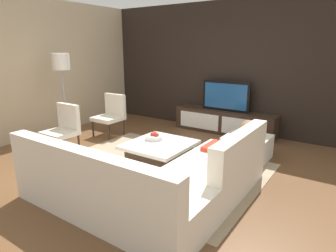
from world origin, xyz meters
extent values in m
plane|color=brown|center=(0.00, 0.00, 0.00)|extent=(14.00, 14.00, 0.00)
cube|color=black|center=(0.00, 2.70, 1.40)|extent=(6.40, 0.12, 2.80)
cube|color=#C6B28E|center=(-3.20, 0.20, 1.40)|extent=(0.12, 5.20, 2.80)
cube|color=tan|center=(-0.10, 0.00, 0.01)|extent=(3.21, 2.41, 0.01)
cube|color=#332319|center=(0.00, 2.40, 0.25)|extent=(2.22, 0.45, 0.50)
cube|color=white|center=(-0.51, 2.17, 0.25)|extent=(0.94, 0.01, 0.35)
cube|color=white|center=(0.51, 2.17, 0.25)|extent=(0.94, 0.01, 0.35)
cube|color=black|center=(0.00, 2.40, 0.82)|extent=(1.06, 0.05, 0.64)
cube|color=#194C8C|center=(0.00, 2.37, 0.82)|extent=(0.95, 0.01, 0.54)
cube|color=silver|center=(0.20, -1.30, 0.21)|extent=(2.38, 0.85, 0.43)
cube|color=silver|center=(0.20, -1.64, 0.64)|extent=(2.38, 0.18, 0.42)
cube|color=silver|center=(0.96, -0.13, 0.21)|extent=(0.85, 1.48, 0.43)
cube|color=silver|center=(1.30, -0.13, 0.64)|extent=(0.18, 1.48, 0.42)
cube|color=red|center=(-0.51, -1.30, 0.54)|extent=(0.36, 0.20, 0.22)
cube|color=red|center=(0.96, 0.24, 0.46)|extent=(0.60, 0.44, 0.06)
cube|color=#332319|center=(-0.10, 0.10, 0.17)|extent=(0.76, 0.81, 0.33)
cube|color=white|center=(-0.10, 0.10, 0.35)|extent=(0.95, 1.01, 0.05)
cylinder|color=#332319|center=(-2.08, -0.66, 0.19)|extent=(0.04, 0.04, 0.38)
cylinder|color=#332319|center=(-1.63, -0.66, 0.19)|extent=(0.04, 0.04, 0.38)
cylinder|color=#332319|center=(-2.08, -0.24, 0.19)|extent=(0.04, 0.04, 0.38)
cylinder|color=#332319|center=(-1.63, -0.24, 0.19)|extent=(0.04, 0.04, 0.38)
cube|color=silver|center=(-1.86, -0.45, 0.38)|extent=(0.53, 0.50, 0.08)
cube|color=silver|center=(-1.86, -0.24, 0.65)|extent=(0.53, 0.08, 0.45)
cylinder|color=#A5A5AA|center=(-2.57, 0.23, 0.01)|extent=(0.28, 0.28, 0.02)
cylinder|color=#A5A5AA|center=(-2.57, 0.23, 0.71)|extent=(0.03, 0.03, 1.38)
cylinder|color=white|center=(-2.57, 0.23, 1.56)|extent=(0.33, 0.33, 0.32)
cube|color=silver|center=(0.95, 1.17, 0.20)|extent=(0.70, 0.70, 0.40)
cylinder|color=silver|center=(-0.28, 0.20, 0.42)|extent=(0.28, 0.28, 0.07)
sphere|color=#B23326|center=(-0.23, 0.19, 0.47)|extent=(0.08, 0.08, 0.08)
sphere|color=#B23326|center=(-0.29, 0.22, 0.47)|extent=(0.09, 0.09, 0.09)
sphere|color=#B23326|center=(-0.29, 0.18, 0.47)|extent=(0.08, 0.08, 0.08)
cylinder|color=#332319|center=(-2.18, 0.58, 0.19)|extent=(0.04, 0.04, 0.38)
cylinder|color=#332319|center=(-1.72, 0.58, 0.19)|extent=(0.04, 0.04, 0.38)
cylinder|color=#332319|center=(-2.18, 1.04, 0.19)|extent=(0.04, 0.04, 0.38)
cylinder|color=#332319|center=(-1.72, 1.04, 0.19)|extent=(0.04, 0.04, 0.38)
cube|color=silver|center=(-1.95, 0.81, 0.38)|extent=(0.54, 0.54, 0.08)
cube|color=silver|center=(-1.95, 1.04, 0.65)|extent=(0.54, 0.08, 0.45)
sphere|color=#997247|center=(0.95, 1.17, 0.54)|extent=(0.27, 0.27, 0.27)
camera|label=1|loc=(2.43, -3.39, 1.83)|focal=30.96mm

